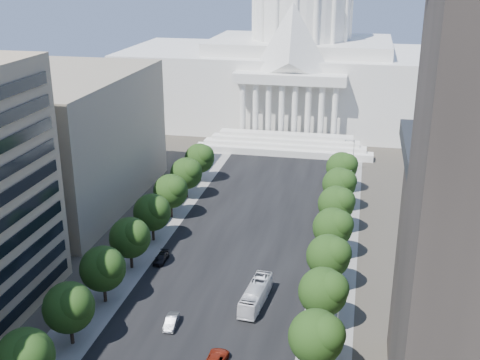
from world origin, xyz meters
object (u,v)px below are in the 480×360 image
Objects in this scene: car_red at (216,360)px; car_dark_b at (161,258)px; city_bus at (256,295)px; car_silver at (171,322)px.

car_dark_b is (-17.58, 27.93, -0.08)m from car_red.
city_bus is (20.22, -10.94, 0.95)m from car_dark_b.
city_bus is (2.64, 16.99, 0.87)m from car_red.
car_silver is 21.82m from car_dark_b.
car_red is 0.49× the size of city_bus.
car_silver is 14.88m from city_bus.
car_red is at bearing -45.04° from car_silver.
city_bus reaches higher than car_red.
car_silver is 0.95× the size of car_dark_b.
car_red reaches higher than car_dark_b.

